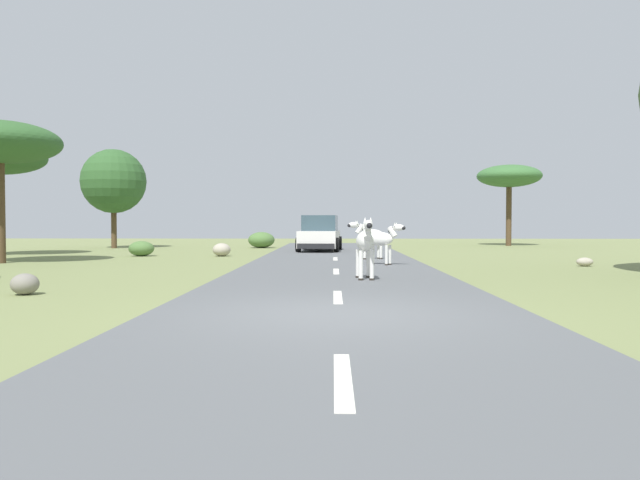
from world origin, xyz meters
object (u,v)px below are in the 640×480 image
(zebra_1, at_px, (382,239))
(bush_0, at_px, (141,249))
(rock_2, at_px, (25,284))
(tree_3, at_px, (509,177))
(tree_4, at_px, (113,181))
(rock_0, at_px, (585,262))
(zebra_2, at_px, (370,236))
(car_0, at_px, (320,234))
(bush_1, at_px, (261,240))
(rock_1, at_px, (222,250))
(zebra_0, at_px, (365,242))

(zebra_1, xyz_separation_m, bush_0, (-9.82, 5.86, -0.56))
(rock_2, bearing_deg, tree_3, 56.78)
(tree_3, relative_size, tree_4, 0.90)
(rock_0, bearing_deg, tree_3, 81.87)
(zebra_1, xyz_separation_m, rock_2, (-7.77, -8.12, -0.67))
(rock_2, bearing_deg, zebra_1, 46.27)
(zebra_2, bearing_deg, rock_0, -132.26)
(zebra_2, distance_m, car_0, 7.16)
(zebra_2, height_order, rock_0, zebra_2)
(car_0, distance_m, bush_1, 5.60)
(bush_1, distance_m, rock_2, 22.65)
(rock_1, bearing_deg, rock_0, -23.62)
(zebra_0, xyz_separation_m, rock_0, (7.50, 5.30, -0.81))
(car_0, xyz_separation_m, bush_1, (-3.41, 4.42, -0.40))
(zebra_0, xyz_separation_m, rock_2, (-6.95, -2.96, -0.74))
(rock_1, bearing_deg, zebra_2, -23.65)
(tree_4, distance_m, rock_1, 11.51)
(zebra_2, relative_size, rock_1, 1.96)
(tree_3, height_order, rock_1, tree_3)
(tree_3, relative_size, rock_1, 6.46)
(rock_1, bearing_deg, tree_4, 133.12)
(car_0, relative_size, tree_4, 0.80)
(bush_0, bearing_deg, rock_1, -0.24)
(zebra_2, bearing_deg, car_0, -2.10)
(zebra_0, relative_size, tree_3, 0.33)
(bush_0, bearing_deg, zebra_0, -50.77)
(rock_0, distance_m, rock_1, 14.24)
(zebra_2, height_order, rock_1, zebra_2)
(tree_3, distance_m, rock_1, 20.03)
(zebra_0, bearing_deg, rock_0, -148.25)
(zebra_0, relative_size, zebra_2, 1.07)
(rock_1, xyz_separation_m, rock_2, (-1.40, -13.96, -0.06))
(zebra_2, xyz_separation_m, car_0, (-2.04, 6.86, -0.08))
(car_0, height_order, bush_0, car_0)
(rock_0, bearing_deg, zebra_1, -178.83)
(zebra_2, distance_m, tree_4, 17.57)
(zebra_2, height_order, bush_0, zebra_2)
(zebra_0, xyz_separation_m, zebra_1, (0.82, 5.17, -0.07))
(car_0, height_order, rock_1, car_0)
(zebra_2, relative_size, bush_1, 1.01)
(zebra_1, relative_size, bush_1, 0.93)
(tree_3, relative_size, rock_0, 9.25)
(car_0, xyz_separation_m, rock_2, (-5.51, -18.13, -0.63))
(tree_3, xyz_separation_m, bush_1, (-14.87, -3.37, -3.80))
(rock_0, relative_size, rock_1, 0.70)
(rock_0, relative_size, rock_2, 0.99)
(zebra_0, xyz_separation_m, tree_3, (10.03, 22.97, 3.29))
(tree_4, xyz_separation_m, rock_0, (20.56, -13.72, -3.59))
(zebra_0, height_order, rock_2, zebra_0)
(zebra_1, xyz_separation_m, bush_1, (-5.67, 14.43, -0.43))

